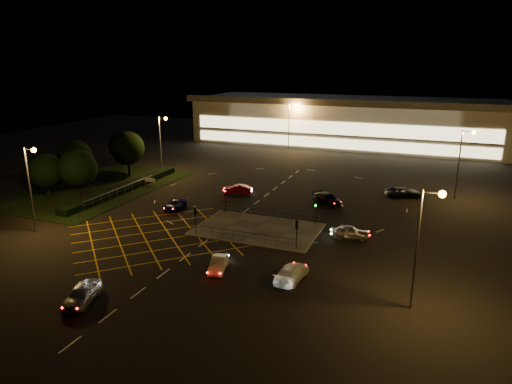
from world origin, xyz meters
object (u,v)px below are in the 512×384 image
(car_right_silver, at_px, (350,232))
(car_circ_red, at_px, (238,189))
(car_queue_white, at_px, (218,264))
(signal_sw, at_px, (195,215))
(signal_ne, at_px, (316,207))
(signal_se, at_px, (297,229))
(car_left_blue, at_px, (175,204))
(car_approach_white, at_px, (291,273))
(car_east_grey, at_px, (403,192))
(signal_nw, at_px, (225,196))
(car_near_silver, at_px, (82,294))
(car_far_dkgrey, at_px, (327,199))

(car_right_silver, height_order, car_circ_red, car_right_silver)
(car_queue_white, bearing_deg, signal_sw, 116.37)
(signal_ne, bearing_deg, car_circ_red, 147.55)
(signal_se, xyz_separation_m, car_circ_red, (-14.24, 17.04, -1.68))
(car_left_blue, xyz_separation_m, car_approach_white, (20.82, -14.16, 0.10))
(signal_sw, height_order, car_east_grey, signal_sw)
(signal_nw, relative_size, car_right_silver, 0.74)
(signal_nw, relative_size, signal_ne, 1.00)
(car_east_grey, bearing_deg, signal_nw, 106.21)
(signal_se, bearing_deg, signal_nw, -33.65)
(signal_se, height_order, car_east_grey, signal_se)
(car_queue_white, height_order, car_left_blue, car_queue_white)
(signal_sw, height_order, car_approach_white, signal_sw)
(signal_ne, bearing_deg, car_right_silver, -29.24)
(signal_sw, xyz_separation_m, car_queue_white, (6.49, -7.45, -1.74))
(car_approach_white, bearing_deg, car_right_silver, -99.47)
(signal_sw, height_order, car_near_silver, signal_sw)
(car_near_silver, distance_m, car_approach_white, 18.04)
(car_circ_red, bearing_deg, car_approach_white, 15.26)
(signal_se, relative_size, car_east_grey, 0.60)
(signal_sw, distance_m, car_near_silver, 17.17)
(car_queue_white, bearing_deg, car_near_silver, -143.73)
(car_queue_white, xyz_separation_m, car_circ_red, (-8.73, 24.49, 0.06))
(car_east_grey, xyz_separation_m, car_approach_white, (-7.46, -31.11, -0.01))
(signal_ne, distance_m, car_east_grey, 18.70)
(car_queue_white, distance_m, car_east_grey, 34.91)
(car_queue_white, bearing_deg, car_left_blue, 118.21)
(car_circ_red, bearing_deg, signal_se, 21.62)
(signal_sw, xyz_separation_m, signal_nw, (0.00, 7.99, 0.00))
(car_near_silver, distance_m, car_queue_white, 12.36)
(signal_nw, bearing_deg, signal_sw, -90.00)
(signal_ne, distance_m, car_far_dkgrey, 9.21)
(signal_sw, relative_size, car_queue_white, 0.83)
(signal_ne, distance_m, car_near_silver, 28.39)
(car_near_silver, relative_size, car_left_blue, 1.04)
(signal_nw, distance_m, car_approach_white, 20.16)
(signal_sw, distance_m, car_far_dkgrey, 20.57)
(signal_ne, relative_size, car_right_silver, 0.74)
(car_queue_white, bearing_deg, car_approach_white, -9.69)
(car_far_dkgrey, relative_size, car_east_grey, 0.96)
(signal_se, xyz_separation_m, car_approach_white, (1.57, -6.83, -1.65))
(signal_se, bearing_deg, car_approach_white, 102.98)
(signal_ne, relative_size, car_circ_red, 0.75)
(car_far_dkgrey, bearing_deg, car_approach_white, -138.38)
(signal_se, distance_m, car_near_silver, 21.67)
(car_far_dkgrey, bearing_deg, car_left_blue, 153.91)
(signal_nw, relative_size, car_left_blue, 0.71)
(car_queue_white, distance_m, car_approach_white, 7.11)
(car_right_silver, bearing_deg, car_circ_red, 44.97)
(car_left_blue, bearing_deg, car_circ_red, 54.28)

